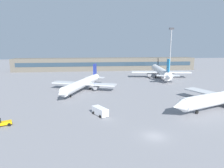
{
  "coord_description": "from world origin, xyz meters",
  "views": [
    {
      "loc": [
        -12.74,
        -35.41,
        17.78
      ],
      "look_at": [
        -3.84,
        40.0,
        3.0
      ],
      "focal_mm": 31.59,
      "sensor_mm": 36.0,
      "label": 1
    }
  ],
  "objects_px": {
    "service_van_white": "(100,111)",
    "airplane_far": "(160,71)",
    "baggage_tug_yellow": "(2,123)",
    "floodlight_tower_west": "(171,47)",
    "airplane_mid": "(83,83)"
  },
  "relations": [
    {
      "from": "service_van_white",
      "to": "airplane_far",
      "type": "bearing_deg",
      "value": 57.23
    },
    {
      "from": "airplane_far",
      "to": "baggage_tug_yellow",
      "type": "distance_m",
      "value": 87.31
    },
    {
      "from": "baggage_tug_yellow",
      "to": "service_van_white",
      "type": "height_order",
      "value": "service_van_white"
    },
    {
      "from": "baggage_tug_yellow",
      "to": "floodlight_tower_west",
      "type": "bearing_deg",
      "value": 48.16
    },
    {
      "from": "service_van_white",
      "to": "floodlight_tower_west",
      "type": "height_order",
      "value": "floodlight_tower_west"
    },
    {
      "from": "airplane_mid",
      "to": "airplane_far",
      "type": "distance_m",
      "value": 51.99
    },
    {
      "from": "baggage_tug_yellow",
      "to": "service_van_white",
      "type": "distance_m",
      "value": 22.85
    },
    {
      "from": "airplane_far",
      "to": "service_van_white",
      "type": "relative_size",
      "value": 8.49
    },
    {
      "from": "airplane_far",
      "to": "service_van_white",
      "type": "xyz_separation_m",
      "value": [
        -37.78,
        -58.69,
        -2.43
      ]
    },
    {
      "from": "baggage_tug_yellow",
      "to": "airplane_mid",
      "type": "bearing_deg",
      "value": 63.35
    },
    {
      "from": "airplane_mid",
      "to": "service_van_white",
      "type": "height_order",
      "value": "airplane_mid"
    },
    {
      "from": "airplane_far",
      "to": "floodlight_tower_west",
      "type": "height_order",
      "value": "floodlight_tower_west"
    },
    {
      "from": "airplane_mid",
      "to": "floodlight_tower_west",
      "type": "xyz_separation_m",
      "value": [
        56.52,
        48.15,
        13.82
      ]
    },
    {
      "from": "service_van_white",
      "to": "baggage_tug_yellow",
      "type": "bearing_deg",
      "value": -168.63
    },
    {
      "from": "airplane_mid",
      "to": "baggage_tug_yellow",
      "type": "bearing_deg",
      "value": -116.65
    }
  ]
}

